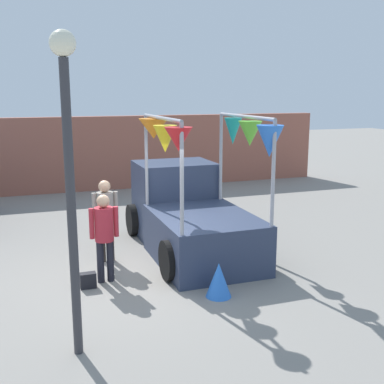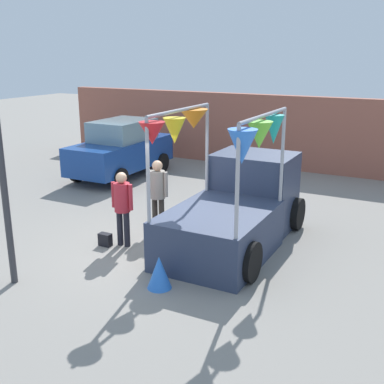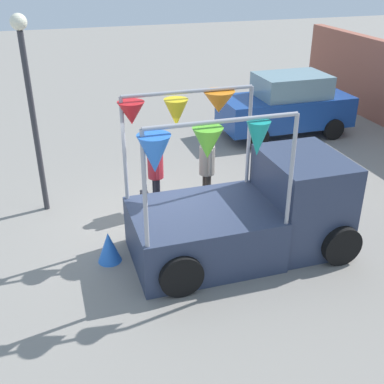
% 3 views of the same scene
% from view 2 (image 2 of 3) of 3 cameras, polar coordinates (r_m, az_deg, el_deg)
% --- Properties ---
extents(ground_plane, '(60.00, 60.00, 0.00)m').
position_cam_2_polar(ground_plane, '(10.29, -4.68, -6.96)').
color(ground_plane, gray).
extents(vendor_truck, '(2.43, 4.12, 2.99)m').
position_cam_2_polar(vendor_truck, '(10.53, 5.48, -1.37)').
color(vendor_truck, '#2D3851').
rests_on(vendor_truck, ground).
extents(parked_car, '(1.88, 4.00, 1.88)m').
position_cam_2_polar(parked_car, '(16.29, -8.36, 5.11)').
color(parked_car, navy).
rests_on(parked_car, ground).
extents(person_customer, '(0.53, 0.34, 1.64)m').
position_cam_2_polar(person_customer, '(10.30, -8.27, -1.20)').
color(person_customer, black).
rests_on(person_customer, ground).
extents(person_vendor, '(0.53, 0.34, 1.70)m').
position_cam_2_polar(person_vendor, '(11.06, -4.08, 0.35)').
color(person_vendor, '#2D2823').
rests_on(person_vendor, ground).
extents(handbag, '(0.28, 0.16, 0.28)m').
position_cam_2_polar(handbag, '(10.63, -10.25, -5.58)').
color(handbag, black).
rests_on(handbag, ground).
extents(brick_boundary_wall, '(18.00, 0.36, 2.60)m').
position_cam_2_polar(brick_boundary_wall, '(17.54, 10.41, 6.98)').
color(brick_boundary_wall, '#9E5947').
rests_on(brick_boundary_wall, ground).
extents(folded_kite_bundle_azure, '(0.47, 0.47, 0.60)m').
position_cam_2_polar(folded_kite_bundle_azure, '(8.65, -3.91, -9.47)').
color(folded_kite_bundle_azure, blue).
rests_on(folded_kite_bundle_azure, ground).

